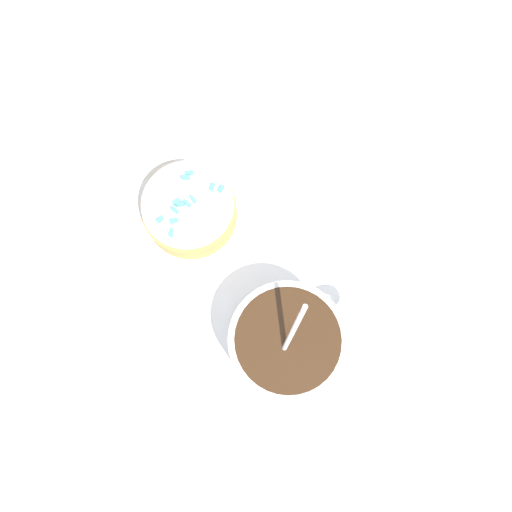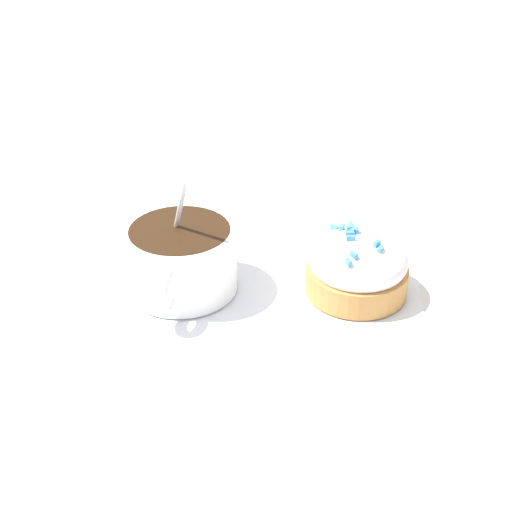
% 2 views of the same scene
% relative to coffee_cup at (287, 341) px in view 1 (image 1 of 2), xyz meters
% --- Properties ---
extents(ground_plane, '(3.00, 3.00, 0.00)m').
position_rel_coffee_cup_xyz_m(ground_plane, '(0.07, -0.01, -0.03)').
color(ground_plane, silver).
extents(paper_napkin, '(0.27, 0.26, 0.00)m').
position_rel_coffee_cup_xyz_m(paper_napkin, '(0.07, -0.01, -0.03)').
color(paper_napkin, white).
rests_on(paper_napkin, ground_plane).
extents(coffee_cup, '(0.09, 0.12, 0.11)m').
position_rel_coffee_cup_xyz_m(coffee_cup, '(0.00, 0.00, 0.00)').
color(coffee_cup, white).
rests_on(coffee_cup, paper_napkin).
extents(frosted_pastry, '(0.09, 0.09, 0.06)m').
position_rel_coffee_cup_xyz_m(frosted_pastry, '(0.15, 0.01, -0.01)').
color(frosted_pastry, '#C18442').
rests_on(frosted_pastry, paper_napkin).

